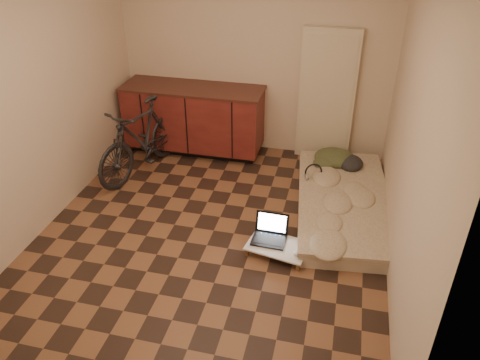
% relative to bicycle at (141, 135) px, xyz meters
% --- Properties ---
extents(room_shell, '(3.50, 4.00, 2.60)m').
position_rel_bicycle_xyz_m(room_shell, '(1.20, -1.00, 0.79)').
color(room_shell, brown).
rests_on(room_shell, ground).
extents(cabinets, '(1.84, 0.62, 0.91)m').
position_rel_bicycle_xyz_m(cabinets, '(0.45, 0.70, -0.04)').
color(cabinets, black).
rests_on(cabinets, ground).
extents(appliance_panel, '(0.70, 0.10, 1.70)m').
position_rel_bicycle_xyz_m(appliance_panel, '(2.15, 0.94, 0.34)').
color(appliance_panel, beige).
rests_on(appliance_panel, ground).
extents(bicycle, '(0.88, 1.64, 1.02)m').
position_rel_bicycle_xyz_m(bicycle, '(0.00, 0.00, 0.00)').
color(bicycle, black).
rests_on(bicycle, ground).
extents(futon, '(1.21, 2.17, 0.18)m').
position_rel_bicycle_xyz_m(futon, '(2.50, -0.29, -0.42)').
color(futon, '#C1B29A').
rests_on(futon, ground).
extents(clothing_pile, '(0.58, 0.50, 0.21)m').
position_rel_bicycle_xyz_m(clothing_pile, '(2.39, 0.47, -0.22)').
color(clothing_pile, '#3B4427').
rests_on(clothing_pile, futon).
extents(headphones, '(0.30, 0.29, 0.16)m').
position_rel_bicycle_xyz_m(headphones, '(2.12, 0.03, -0.25)').
color(headphones, black).
rests_on(headphones, futon).
extents(lap_desk, '(0.64, 0.48, 0.10)m').
position_rel_bicycle_xyz_m(lap_desk, '(1.91, -1.20, -0.42)').
color(lap_desk, brown).
rests_on(lap_desk, ground).
extents(laptop, '(0.34, 0.30, 0.23)m').
position_rel_bicycle_xyz_m(laptop, '(1.81, -1.10, -0.36)').
color(laptop, black).
rests_on(laptop, lap_desk).
extents(mouse, '(0.12, 0.13, 0.04)m').
position_rel_bicycle_xyz_m(mouse, '(2.12, -1.29, -0.39)').
color(mouse, silver).
rests_on(mouse, lap_desk).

